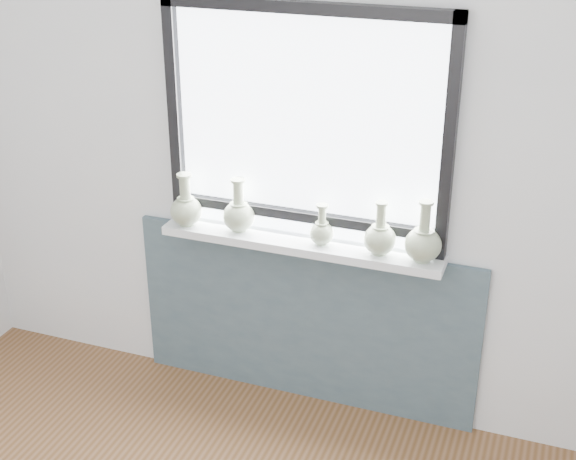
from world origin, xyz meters
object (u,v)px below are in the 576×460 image
(vase_a, at_px, (186,208))
(vase_c, at_px, (322,231))
(vase_d, at_px, (380,237))
(windowsill, at_px, (300,244))
(vase_b, at_px, (239,214))
(vase_e, at_px, (423,242))

(vase_a, xyz_separation_m, vase_c, (0.66, 0.02, -0.02))
(vase_c, height_order, vase_d, vase_d)
(vase_a, bearing_deg, vase_c, 1.78)
(vase_c, bearing_deg, windowsill, 178.50)
(vase_b, xyz_separation_m, vase_d, (0.67, -0.01, -0.00))
(vase_a, height_order, vase_d, vase_a)
(windowsill, relative_size, vase_c, 6.90)
(vase_c, distance_m, vase_d, 0.27)
(vase_a, height_order, vase_b, same)
(vase_e, bearing_deg, windowsill, 179.01)
(vase_d, height_order, vase_e, vase_e)
(windowsill, xyz_separation_m, vase_a, (-0.56, -0.02, 0.10))
(windowsill, distance_m, vase_b, 0.32)
(windowsill, xyz_separation_m, vase_c, (0.10, -0.00, 0.08))
(vase_a, height_order, vase_e, vase_e)
(windowsill, distance_m, vase_e, 0.57)
(vase_c, bearing_deg, vase_b, 179.09)
(vase_b, xyz_separation_m, vase_c, (0.41, -0.01, -0.02))
(vase_e, bearing_deg, vase_c, 179.12)
(windowsill, bearing_deg, vase_d, -1.14)
(windowsill, bearing_deg, vase_e, -0.99)
(vase_e, bearing_deg, vase_d, 179.30)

